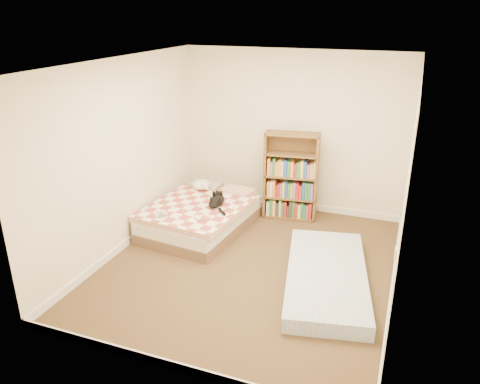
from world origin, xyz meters
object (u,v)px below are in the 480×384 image
(bed, at_px, (201,215))
(white_dog, at_px, (202,185))
(bookshelf, at_px, (291,186))
(floor_mattress, at_px, (326,277))
(black_cat, at_px, (218,201))

(bed, bearing_deg, white_dog, 119.61)
(white_dog, bearing_deg, bookshelf, 9.04)
(floor_mattress, bearing_deg, white_dog, 138.01)
(white_dog, bearing_deg, floor_mattress, -37.69)
(floor_mattress, bearing_deg, black_cat, 143.12)
(floor_mattress, height_order, black_cat, black_cat)
(bookshelf, height_order, floor_mattress, bookshelf)
(black_cat, distance_m, white_dog, 0.68)
(bed, relative_size, bookshelf, 1.36)
(bookshelf, xyz_separation_m, black_cat, (-0.85, -0.86, -0.03))
(bookshelf, height_order, black_cat, bookshelf)
(black_cat, bearing_deg, bookshelf, 28.90)
(bed, bearing_deg, black_cat, 6.50)
(bed, bearing_deg, bookshelf, 43.98)
(bed, distance_m, bookshelf, 1.44)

